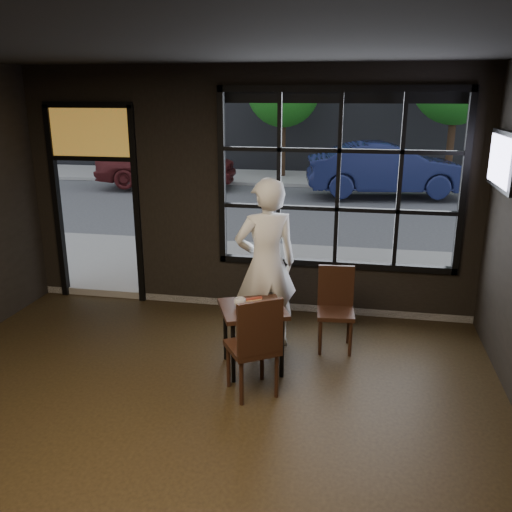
% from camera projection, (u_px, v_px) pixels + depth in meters
% --- Properties ---
extents(floor, '(6.00, 7.00, 0.02)m').
position_uv_depth(floor, '(153.00, 475.00, 4.23)').
color(floor, black).
rests_on(floor, ground).
extents(ceiling, '(6.00, 7.00, 0.02)m').
position_uv_depth(ceiling, '(124.00, 32.00, 3.29)').
color(ceiling, black).
rests_on(ceiling, ground).
extents(window_frame, '(3.06, 0.12, 2.28)m').
position_uv_depth(window_frame, '(338.00, 180.00, 6.77)').
color(window_frame, black).
rests_on(window_frame, ground).
extents(stained_transom, '(1.20, 0.06, 0.70)m').
position_uv_depth(stained_transom, '(90.00, 132.00, 7.21)').
color(stained_transom, orange).
rests_on(stained_transom, ground).
extents(street_asphalt, '(60.00, 41.00, 0.04)m').
position_uv_depth(street_asphalt, '(331.00, 153.00, 26.79)').
color(street_asphalt, '#545456').
rests_on(street_asphalt, ground).
extents(cafe_table, '(0.86, 0.86, 0.71)m').
position_uv_depth(cafe_table, '(253.00, 338.00, 5.76)').
color(cafe_table, black).
rests_on(cafe_table, floor).
extents(chair_near, '(0.62, 0.62, 1.04)m').
position_uv_depth(chair_near, '(252.00, 344.00, 5.24)').
color(chair_near, black).
rests_on(chair_near, floor).
extents(chair_window, '(0.45, 0.45, 0.96)m').
position_uv_depth(chair_window, '(336.00, 310.00, 6.16)').
color(chair_window, black).
rests_on(chair_window, floor).
extents(man, '(0.86, 0.74, 1.98)m').
position_uv_depth(man, '(266.00, 265.00, 6.11)').
color(man, silver).
rests_on(man, floor).
extents(hotdog, '(0.21, 0.17, 0.06)m').
position_uv_depth(hotdog, '(253.00, 301.00, 5.74)').
color(hotdog, tan).
rests_on(hotdog, cafe_table).
extents(cup, '(0.16, 0.16, 0.10)m').
position_uv_depth(cup, '(240.00, 303.00, 5.64)').
color(cup, silver).
rests_on(cup, cafe_table).
extents(tv, '(0.12, 1.03, 0.60)m').
position_uv_depth(tv, '(504.00, 161.00, 5.62)').
color(tv, black).
rests_on(tv, wall_right).
extents(navy_car, '(4.57, 2.19, 1.44)m').
position_uv_depth(navy_car, '(387.00, 169.00, 15.00)').
color(navy_car, '#151B43').
rests_on(navy_car, street_asphalt).
extents(maroon_car, '(4.42, 2.30, 1.44)m').
position_uv_depth(maroon_car, '(167.00, 162.00, 16.51)').
color(maroon_car, '#591A1B').
rests_on(maroon_car, street_asphalt).
extents(tree_left, '(2.43, 2.43, 4.15)m').
position_uv_depth(tree_left, '(283.00, 90.00, 17.90)').
color(tree_left, '#332114').
rests_on(tree_left, street_asphalt).
extents(tree_right, '(2.67, 2.67, 4.55)m').
position_uv_depth(tree_right, '(457.00, 80.00, 16.21)').
color(tree_right, '#332114').
rests_on(tree_right, street_asphalt).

